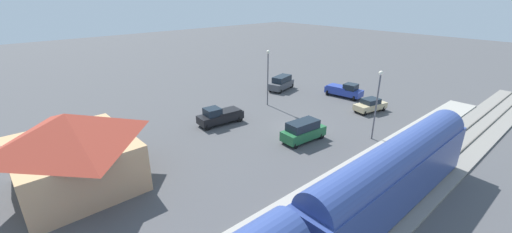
% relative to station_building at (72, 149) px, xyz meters
% --- Properties ---
extents(ground_plane, '(200.00, 200.00, 0.00)m').
position_rel_station_building_xyz_m(ground_plane, '(-4.00, -22.00, -3.23)').
color(ground_plane, '#4C4C4F').
extents(railway_track, '(4.80, 70.00, 0.30)m').
position_rel_station_building_xyz_m(railway_track, '(-18.00, -22.00, -3.13)').
color(railway_track, gray).
rests_on(railway_track, ground).
extents(platform, '(3.20, 46.00, 0.30)m').
position_rel_station_building_xyz_m(platform, '(-14.00, -22.00, -3.08)').
color(platform, '#A8A399').
rests_on(platform, ground).
extents(station_building, '(9.93, 8.98, 6.19)m').
position_rel_station_building_xyz_m(station_building, '(0.00, 0.00, 0.00)').
color(station_building, tan).
rests_on(station_building, ground).
extents(pedestrian_on_platform, '(0.36, 0.36, 1.71)m').
position_rel_station_building_xyz_m(pedestrian_on_platform, '(-14.41, -30.88, -1.94)').
color(pedestrian_on_platform, '#23284C').
rests_on(pedestrian_on_platform, platform).
extents(pedestrian_waiting_far, '(0.36, 0.36, 1.71)m').
position_rel_station_building_xyz_m(pedestrian_waiting_far, '(-14.72, -17.08, -1.94)').
color(pedestrian_waiting_far, brown).
rests_on(pedestrian_waiting_far, platform).
extents(pickup_black, '(2.49, 5.57, 2.14)m').
position_rel_station_building_xyz_m(pickup_black, '(2.95, -16.01, -2.20)').
color(pickup_black, black).
rests_on(pickup_black, ground).
extents(sedan_tan, '(2.72, 4.78, 1.74)m').
position_rel_station_building_xyz_m(sedan_tan, '(-6.68, -33.11, -2.35)').
color(sedan_tan, '#C6B284').
rests_on(sedan_tan, ground).
extents(suv_charcoal, '(3.11, 5.23, 2.22)m').
position_rel_station_building_xyz_m(suv_charcoal, '(7.94, -31.67, -2.08)').
color(suv_charcoal, '#47494F').
rests_on(suv_charcoal, ground).
extents(pickup_blue, '(5.59, 2.96, 2.14)m').
position_rel_station_building_xyz_m(pickup_blue, '(-0.88, -35.94, -2.20)').
color(pickup_blue, '#283D9E').
rests_on(pickup_blue, ground).
extents(suv_green, '(2.33, 5.04, 2.22)m').
position_rel_station_building_xyz_m(suv_green, '(-6.62, -19.76, -2.08)').
color(suv_green, '#236638').
rests_on(suv_green, ground).
extents(light_pole_near_platform, '(0.44, 0.44, 7.36)m').
position_rel_station_building_xyz_m(light_pole_near_platform, '(-11.20, -25.61, 1.44)').
color(light_pole_near_platform, '#515156').
rests_on(light_pole_near_platform, ground).
extents(light_pole_lot_center, '(0.44, 0.44, 7.54)m').
position_rel_station_building_xyz_m(light_pole_lot_center, '(4.09, -24.90, 1.53)').
color(light_pole_lot_center, '#515156').
rests_on(light_pole_lot_center, ground).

